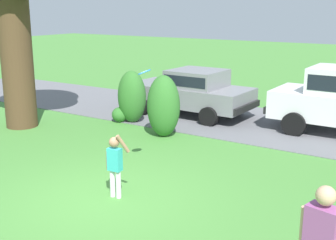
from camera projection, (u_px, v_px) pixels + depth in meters
name	position (u px, v px, depth m)	size (l,w,h in m)	color
ground_plane	(100.00, 200.00, 8.46)	(80.00, 80.00, 0.00)	#478438
driveway_strip	(246.00, 122.00, 14.15)	(28.00, 4.40, 0.02)	slate
shrub_near_tree	(131.00, 99.00, 13.98)	(1.09, 0.84, 1.65)	#33702B
shrub_centre_left	(164.00, 106.00, 12.42)	(0.95, 0.88, 1.75)	#33702B
parked_sedan	(191.00, 90.00, 14.92)	(4.45, 2.20, 1.56)	gray
child_thrower	(115.00, 162.00, 8.41)	(0.45, 0.28, 1.29)	white
frisbee	(144.00, 72.00, 9.06)	(0.28, 0.28, 0.15)	#337FDB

